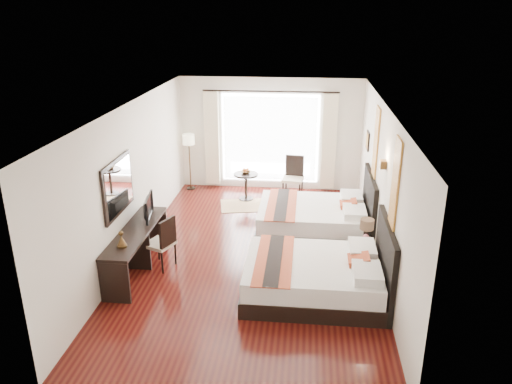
# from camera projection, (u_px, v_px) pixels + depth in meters

# --- Properties ---
(floor) EXTENTS (4.50, 7.50, 0.01)m
(floor) POSITION_uv_depth(u_px,v_px,m) (254.00, 255.00, 9.39)
(floor) COLOR #360A09
(floor) RESTS_ON ground
(ceiling) EXTENTS (4.50, 7.50, 0.02)m
(ceiling) POSITION_uv_depth(u_px,v_px,m) (254.00, 107.00, 8.41)
(ceiling) COLOR white
(ceiling) RESTS_ON wall_headboard
(wall_headboard) EXTENTS (0.01, 7.50, 2.80)m
(wall_headboard) POSITION_uv_depth(u_px,v_px,m) (382.00, 189.00, 8.68)
(wall_headboard) COLOR silver
(wall_headboard) RESTS_ON floor
(wall_desk) EXTENTS (0.01, 7.50, 2.80)m
(wall_desk) POSITION_uv_depth(u_px,v_px,m) (132.00, 181.00, 9.12)
(wall_desk) COLOR silver
(wall_desk) RESTS_ON floor
(wall_window) EXTENTS (4.50, 0.01, 2.80)m
(wall_window) POSITION_uv_depth(u_px,v_px,m) (270.00, 135.00, 12.39)
(wall_window) COLOR silver
(wall_window) RESTS_ON floor
(wall_entry) EXTENTS (4.50, 0.01, 2.80)m
(wall_entry) POSITION_uv_depth(u_px,v_px,m) (217.00, 300.00, 5.41)
(wall_entry) COLOR silver
(wall_entry) RESTS_ON floor
(window_glass) EXTENTS (2.40, 0.02, 2.20)m
(window_glass) POSITION_uv_depth(u_px,v_px,m) (270.00, 139.00, 12.41)
(window_glass) COLOR white
(window_glass) RESTS_ON wall_window
(sheer_curtain) EXTENTS (2.30, 0.02, 2.10)m
(sheer_curtain) POSITION_uv_depth(u_px,v_px,m) (270.00, 139.00, 12.35)
(sheer_curtain) COLOR white
(sheer_curtain) RESTS_ON wall_window
(drape_left) EXTENTS (0.35, 0.14, 2.35)m
(drape_left) POSITION_uv_depth(u_px,v_px,m) (212.00, 139.00, 12.47)
(drape_left) COLOR beige
(drape_left) RESTS_ON floor
(drape_right) EXTENTS (0.35, 0.14, 2.35)m
(drape_right) POSITION_uv_depth(u_px,v_px,m) (329.00, 142.00, 12.18)
(drape_right) COLOR beige
(drape_right) RESTS_ON floor
(art_panel_near) EXTENTS (0.03, 0.50, 1.35)m
(art_panel_near) POSITION_uv_depth(u_px,v_px,m) (395.00, 183.00, 7.33)
(art_panel_near) COLOR maroon
(art_panel_near) RESTS_ON wall_headboard
(art_panel_far) EXTENTS (0.03, 0.50, 1.35)m
(art_panel_far) POSITION_uv_depth(u_px,v_px,m) (376.00, 142.00, 9.53)
(art_panel_far) COLOR maroon
(art_panel_far) RESTS_ON wall_headboard
(wall_sconce) EXTENTS (0.10, 0.14, 0.14)m
(wall_sconce) POSITION_uv_depth(u_px,v_px,m) (383.00, 164.00, 8.31)
(wall_sconce) COLOR #473219
(wall_sconce) RESTS_ON wall_headboard
(mirror_frame) EXTENTS (0.04, 1.25, 0.95)m
(mirror_frame) POSITION_uv_depth(u_px,v_px,m) (118.00, 187.00, 8.37)
(mirror_frame) COLOR black
(mirror_frame) RESTS_ON wall_desk
(mirror_glass) EXTENTS (0.01, 1.12, 0.82)m
(mirror_glass) POSITION_uv_depth(u_px,v_px,m) (119.00, 187.00, 8.36)
(mirror_glass) COLOR white
(mirror_glass) RESTS_ON mirror_frame
(bed_near) EXTENTS (2.26, 1.76, 1.27)m
(bed_near) POSITION_uv_depth(u_px,v_px,m) (319.00, 276.00, 8.00)
(bed_near) COLOR black
(bed_near) RESTS_ON floor
(bed_far) EXTENTS (2.27, 1.77, 1.28)m
(bed_far) POSITION_uv_depth(u_px,v_px,m) (317.00, 218.00, 10.20)
(bed_far) COLOR black
(bed_far) RESTS_ON floor
(nightstand) EXTENTS (0.37, 0.46, 0.45)m
(nightstand) POSITION_uv_depth(u_px,v_px,m) (363.00, 255.00, 8.92)
(nightstand) COLOR black
(nightstand) RESTS_ON floor
(table_lamp) EXTENTS (0.25, 0.25, 0.39)m
(table_lamp) POSITION_uv_depth(u_px,v_px,m) (367.00, 226.00, 8.77)
(table_lamp) COLOR black
(table_lamp) RESTS_ON nightstand
(vase) EXTENTS (0.15, 0.15, 0.13)m
(vase) POSITION_uv_depth(u_px,v_px,m) (366.00, 241.00, 8.68)
(vase) COLOR black
(vase) RESTS_ON nightstand
(console_desk) EXTENTS (0.50, 2.20, 0.76)m
(console_desk) POSITION_uv_depth(u_px,v_px,m) (137.00, 250.00, 8.75)
(console_desk) COLOR black
(console_desk) RESTS_ON floor
(television) EXTENTS (0.21, 0.74, 0.42)m
(television) POSITION_uv_depth(u_px,v_px,m) (145.00, 207.00, 9.06)
(television) COLOR black
(television) RESTS_ON console_desk
(bronze_figurine) EXTENTS (0.21, 0.21, 0.24)m
(bronze_figurine) POSITION_uv_depth(u_px,v_px,m) (122.00, 240.00, 7.99)
(bronze_figurine) COLOR #473219
(bronze_figurine) RESTS_ON console_desk
(desk_chair) EXTENTS (0.58, 0.58, 0.96)m
(desk_chair) POSITION_uv_depth(u_px,v_px,m) (161.00, 252.00, 8.87)
(desk_chair) COLOR beige
(desk_chair) RESTS_ON floor
(floor_lamp) EXTENTS (0.29, 0.29, 1.43)m
(floor_lamp) POSITION_uv_depth(u_px,v_px,m) (189.00, 143.00, 12.36)
(floor_lamp) COLOR black
(floor_lamp) RESTS_ON floor
(side_table) EXTENTS (0.57, 0.57, 0.66)m
(side_table) POSITION_uv_depth(u_px,v_px,m) (246.00, 187.00, 11.97)
(side_table) COLOR black
(side_table) RESTS_ON floor
(fruit_bowl) EXTENTS (0.29, 0.29, 0.05)m
(fruit_bowl) POSITION_uv_depth(u_px,v_px,m) (246.00, 172.00, 11.87)
(fruit_bowl) COLOR #402317
(fruit_bowl) RESTS_ON side_table
(window_chair) EXTENTS (0.54, 0.54, 1.02)m
(window_chair) POSITION_uv_depth(u_px,v_px,m) (293.00, 185.00, 12.10)
(window_chair) COLOR beige
(window_chair) RESTS_ON floor
(jute_rug) EXTENTS (1.37, 1.06, 0.01)m
(jute_rug) POSITION_uv_depth(u_px,v_px,m) (247.00, 205.00, 11.70)
(jute_rug) COLOR tan
(jute_rug) RESTS_ON floor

